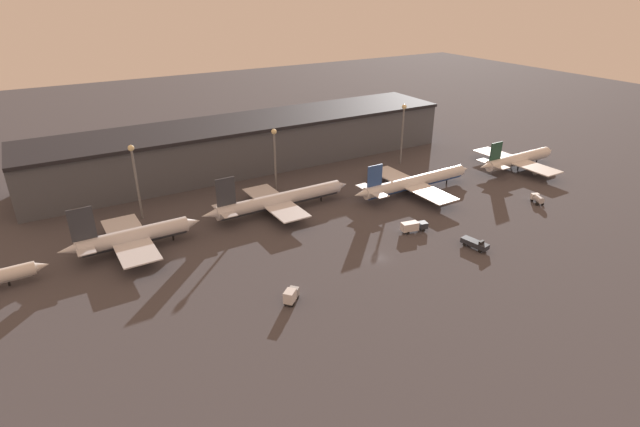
% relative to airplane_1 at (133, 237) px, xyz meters
% --- Properties ---
extents(ground, '(600.00, 600.00, 0.00)m').
position_rel_airplane_1_xyz_m(ground, '(53.48, -36.25, -3.82)').
color(ground, '#423F44').
extents(terminal_building, '(160.09, 29.35, 17.61)m').
position_rel_airplane_1_xyz_m(terminal_building, '(53.48, 46.84, 5.03)').
color(terminal_building, '#4C515B').
rests_on(terminal_building, ground).
extents(airplane_1, '(36.54, 30.46, 14.76)m').
position_rel_airplane_1_xyz_m(airplane_1, '(0.00, 0.00, 0.00)').
color(airplane_1, silver).
rests_on(airplane_1, ground).
extents(airplane_2, '(50.05, 29.57, 14.35)m').
position_rel_airplane_1_xyz_m(airplane_2, '(44.14, 2.71, -0.14)').
color(airplane_2, silver).
rests_on(airplane_2, ground).
extents(airplane_3, '(49.74, 36.33, 12.69)m').
position_rel_airplane_1_xyz_m(airplane_3, '(90.22, -6.31, -0.29)').
color(airplane_3, white).
rests_on(airplane_3, ground).
extents(airplane_4, '(40.61, 34.76, 12.36)m').
position_rel_airplane_1_xyz_m(airplane_4, '(139.29, -7.85, -0.23)').
color(airplane_4, white).
rests_on(airplane_4, ground).
extents(service_vehicle_0, '(8.10, 3.70, 3.05)m').
position_rel_airplane_1_xyz_m(service_vehicle_0, '(70.73, -29.17, -2.08)').
color(service_vehicle_0, '#282D38').
rests_on(service_vehicle_0, ground).
extents(service_vehicle_1, '(3.81, 7.82, 2.89)m').
position_rel_airplane_1_xyz_m(service_vehicle_1, '(78.73, -44.99, -2.45)').
color(service_vehicle_1, '#282D38').
rests_on(service_vehicle_1, ground).
extents(service_vehicle_2, '(4.90, 4.67, 3.34)m').
position_rel_airplane_1_xyz_m(service_vehicle_2, '(24.91, -42.29, -1.98)').
color(service_vehicle_2, '#9EA3A8').
rests_on(service_vehicle_2, ground).
extents(service_vehicle_3, '(3.99, 5.34, 2.72)m').
position_rel_airplane_1_xyz_m(service_vehicle_3, '(118.40, -33.61, -2.23)').
color(service_vehicle_3, white).
rests_on(service_vehicle_3, ground).
extents(lamp_post_0, '(1.80, 1.80, 22.94)m').
position_rel_airplane_1_xyz_m(lamp_post_0, '(6.08, 18.95, 10.94)').
color(lamp_post_0, slate).
rests_on(lamp_post_0, ground).
extents(lamp_post_1, '(1.80, 1.80, 21.39)m').
position_rel_airplane_1_xyz_m(lamp_post_1, '(50.74, 18.95, 10.08)').
color(lamp_post_1, slate).
rests_on(lamp_post_1, ground).
extents(lamp_post_2, '(1.80, 1.80, 23.26)m').
position_rel_airplane_1_xyz_m(lamp_post_2, '(104.57, 18.95, 11.12)').
color(lamp_post_2, slate).
rests_on(lamp_post_2, ground).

